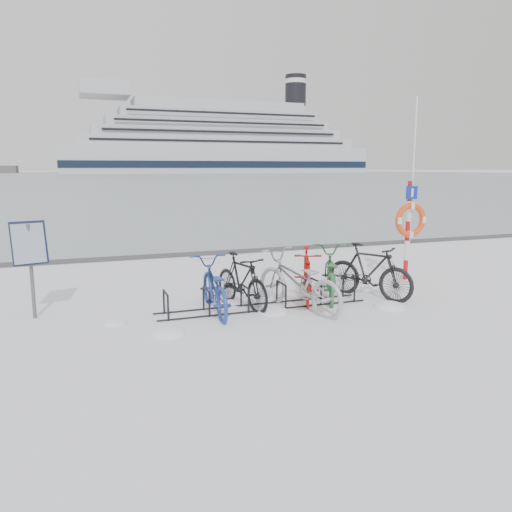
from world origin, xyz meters
The scene contains 14 objects.
ground centered at (0.00, 0.00, 0.00)m, with size 900.00×900.00×0.00m, color white.
ice_sheet centered at (0.00, 155.00, 0.01)m, with size 400.00×298.00×0.02m, color #919DA4.
quay_edge centered at (0.00, 5.90, 0.05)m, with size 400.00×0.25×0.10m, color #3F3F42.
bike_rack centered at (0.00, 0.00, 0.18)m, with size 4.00×0.48×0.46m.
info_board centered at (-3.95, 0.70, 1.22)m, with size 0.60×0.36×1.69m.
lifebuoy_station centered at (3.98, 1.10, 1.39)m, with size 0.79×0.23×4.13m.
cruise_ferry centered at (57.77, 214.85, 12.29)m, with size 137.37×25.91×45.13m.
bike_0 centered at (-0.93, 0.05, 0.50)m, with size 0.67×1.92×1.01m, color navy.
bike_1 centered at (-0.34, 0.25, 0.52)m, with size 0.49×1.72×1.03m, color black.
bike_2 centered at (0.56, -0.31, 0.56)m, with size 0.74×2.12×1.11m, color #A1A3A8.
bike_3 centered at (1.00, 0.26, 0.53)m, with size 0.50×1.78×1.07m, color #A8140B.
bike_4 centered at (1.53, 0.30, 0.52)m, with size 0.69×1.99×1.04m, color #2D6C39.
bike_5 centered at (2.28, 0.04, 0.56)m, with size 0.53×1.86×1.12m, color black.
snow_drifts centered at (0.34, -0.35, 0.00)m, with size 6.06×1.85×0.21m.
Camera 1 is at (-3.13, -8.39, 2.57)m, focal length 35.00 mm.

